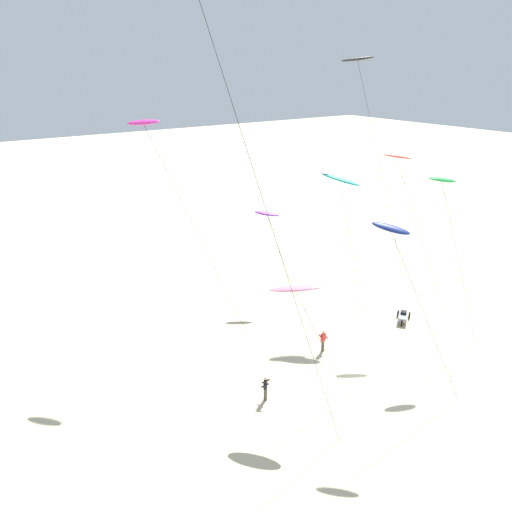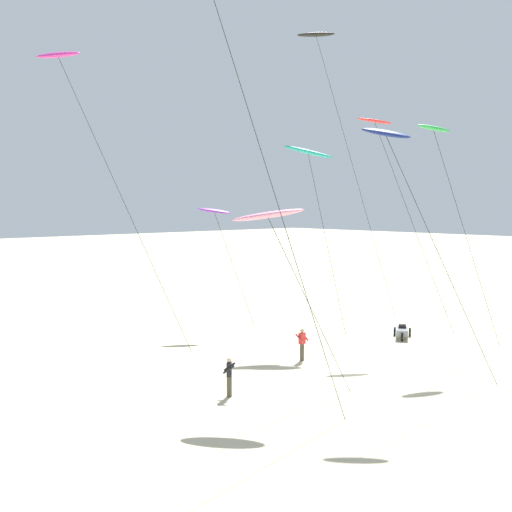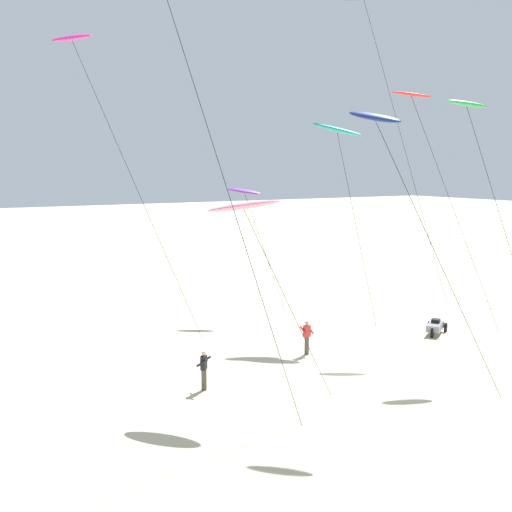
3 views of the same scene
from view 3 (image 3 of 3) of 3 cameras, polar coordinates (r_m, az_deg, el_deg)
name	(u,v)px [view 3 (image 3 of 3)]	position (r m, az deg, el deg)	size (l,w,h in m)	color
ground_plane	(358,377)	(29.36, 8.90, -10.45)	(260.00, 260.00, 0.00)	beige
kite_red	(413,101)	(37.52, 13.61, 13.09)	(5.06, 4.15, 13.32)	red
kite_teal	(337,131)	(37.54, 7.13, 10.84)	(3.13, 3.00, 11.74)	teal
kite_green	(467,107)	(34.09, 18.03, 12.33)	(4.26, 3.39, 12.50)	green
kite_magenta	(73,41)	(36.92, -15.72, 17.65)	(6.35, 5.37, 16.12)	#D8339E
kite_pink	(244,207)	(25.93, -1.08, 4.34)	(4.17, 3.67, 8.01)	pink
kite_purple	(245,192)	(40.59, -0.99, 5.59)	(3.06, 2.55, 7.95)	purple
kite_navy	(376,120)	(26.30, 10.50, 11.61)	(4.94, 4.36, 11.49)	navy
kite_black	(365,2)	(44.82, 9.51, 21.12)	(6.04, 4.65, 20.12)	black
kite_flyer_nearest	(204,369)	(27.29, -4.59, -9.84)	(0.73, 0.73, 1.67)	#4C4738
kite_flyer_middle	(307,337)	(32.25, 4.47, -7.05)	(0.55, 0.52, 1.67)	#4C4738
beach_buggy	(435,326)	(37.41, 15.42, -5.95)	(2.02, 1.74, 0.82)	gray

